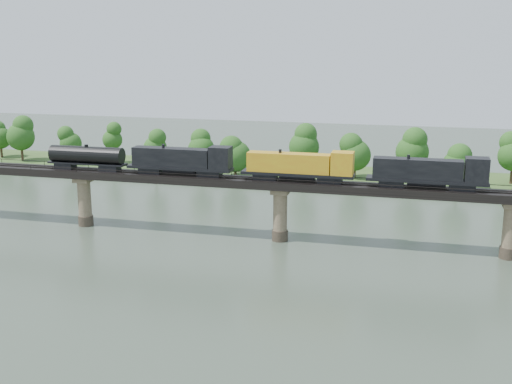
# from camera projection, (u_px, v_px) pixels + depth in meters

# --- Properties ---
(ground) EXTENTS (400.00, 400.00, 0.00)m
(ground) POSITION_uv_depth(u_px,v_px,m) (235.00, 303.00, 91.34)
(ground) COLOR #324033
(ground) RESTS_ON ground
(far_bank) EXTENTS (300.00, 24.00, 1.60)m
(far_bank) POSITION_uv_depth(u_px,v_px,m) (324.00, 176.00, 171.21)
(far_bank) COLOR #2F4C1E
(far_bank) RESTS_ON ground
(bridge) EXTENTS (236.00, 30.00, 11.50)m
(bridge) POSITION_uv_depth(u_px,v_px,m) (280.00, 212.00, 118.31)
(bridge) COLOR #473A2D
(bridge) RESTS_ON ground
(bridge_superstructure) EXTENTS (220.00, 4.90, 0.75)m
(bridge_superstructure) POSITION_uv_depth(u_px,v_px,m) (280.00, 179.00, 116.83)
(bridge_superstructure) COLOR black
(bridge_superstructure) RESTS_ON bridge
(far_treeline) EXTENTS (289.06, 17.54, 13.60)m
(far_treeline) POSITION_uv_depth(u_px,v_px,m) (291.00, 148.00, 167.09)
(far_treeline) COLOR #382619
(far_treeline) RESTS_ON far_bank
(freight_train) EXTENTS (82.92, 3.23, 5.71)m
(freight_train) POSITION_uv_depth(u_px,v_px,m) (258.00, 164.00, 117.28)
(freight_train) COLOR black
(freight_train) RESTS_ON bridge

